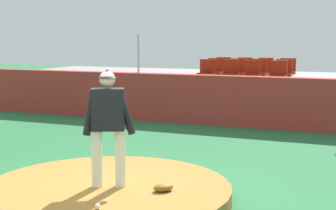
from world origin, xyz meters
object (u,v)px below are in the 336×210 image
stadium_chair_2 (252,72)px  stadium_chair_10 (265,69)px  stadium_chair_8 (223,68)px  baseball (97,206)px  stadium_chair_0 (207,71)px  stadium_chair_3 (278,73)px  stadium_chair_6 (259,70)px  pitcher (108,119)px  stadium_chair_5 (237,70)px  stadium_chair_4 (215,69)px  stadium_chair_11 (287,69)px  fielding_glove (163,187)px  stadium_chair_9 (244,68)px  stadium_chair_1 (230,72)px  stadium_chair_7 (284,71)px

stadium_chair_2 → stadium_chair_10: same height
stadium_chair_10 → stadium_chair_8: bearing=1.6°
baseball → stadium_chair_0: 9.09m
baseball → stadium_chair_8: bearing=97.7°
baseball → stadium_chair_0: (-1.44, 8.91, 1.14)m
stadium_chair_3 → stadium_chair_6: bearing=-49.8°
pitcher → stadium_chair_6: (0.29, 8.84, 0.18)m
stadium_chair_5 → stadium_chair_6: bearing=178.1°
baseball → stadium_chair_4: (-1.46, 9.79, 1.14)m
pitcher → stadium_chair_11: (1.00, 9.77, 0.18)m
baseball → stadium_chair_3: stadium_chair_3 is taller
fielding_glove → stadium_chair_9: stadium_chair_9 is taller
stadium_chair_2 → stadium_chair_6: bearing=-90.9°
fielding_glove → stadium_chair_2: (-0.55, 7.86, 1.12)m
pitcher → stadium_chair_8: pitcher is taller
stadium_chair_8 → stadium_chair_11: size_ratio=1.00×
fielding_glove → stadium_chair_3: 7.97m
stadium_chair_6 → stadium_chair_4: bearing=-1.2°
stadium_chair_0 → stadium_chair_1: (0.72, 0.00, 0.00)m
stadium_chair_9 → stadium_chair_11: (1.38, 0.04, 0.00)m
pitcher → stadium_chair_0: 8.06m
stadium_chair_5 → stadium_chair_9: size_ratio=1.00×
baseball → stadium_chair_11: (0.65, 10.70, 1.14)m
baseball → stadium_chair_5: bearing=94.4°
stadium_chair_1 → stadium_chair_9: 1.76m
fielding_glove → stadium_chair_5: size_ratio=0.60×
stadium_chair_1 → stadium_chair_5: (-0.03, 0.88, 0.00)m
stadium_chair_5 → stadium_chair_7: same height
stadium_chair_0 → stadium_chair_7: (2.12, 0.91, 0.00)m
fielding_glove → stadium_chair_9: bearing=-133.8°
stadium_chair_3 → stadium_chair_10: size_ratio=1.00×
pitcher → stadium_chair_0: pitcher is taller
stadium_chair_8 → stadium_chair_6: bearing=147.2°
stadium_chair_5 → stadium_chair_10: size_ratio=1.00×
stadium_chair_3 → stadium_chair_9: same height
stadium_chair_2 → stadium_chair_11: size_ratio=1.00×
stadium_chair_10 → stadium_chair_9: bearing=3.2°
stadium_chair_5 → stadium_chair_10: bearing=-127.0°
stadium_chair_5 → stadium_chair_11: (1.40, 0.91, 0.00)m
stadium_chair_6 → stadium_chair_8: (-1.40, 0.90, 0.00)m
stadium_chair_1 → stadium_chair_4: bearing=-50.2°
pitcher → stadium_chair_8: bearing=69.9°
pitcher → stadium_chair_2: pitcher is taller
stadium_chair_7 → stadium_chair_8: same height
pitcher → stadium_chair_4: 8.94m
stadium_chair_9 → stadium_chair_1: bearing=90.3°
stadium_chair_6 → stadium_chair_8: same height
stadium_chair_9 → stadium_chair_10: 0.67m
stadium_chair_7 → stadium_chair_11: 0.88m
stadium_chair_6 → stadium_chair_10: bearing=-89.9°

